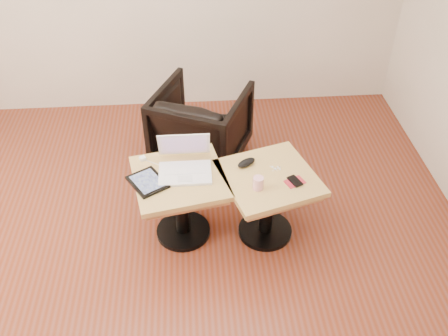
{
  "coord_description": "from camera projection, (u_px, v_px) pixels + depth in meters",
  "views": [
    {
      "loc": [
        0.27,
        -2.12,
        2.69
      ],
      "look_at": [
        0.46,
        0.44,
        0.59
      ],
      "focal_mm": 40.0,
      "sensor_mm": 36.0,
      "label": 1
    }
  ],
  "objects": [
    {
      "name": "room_shell",
      "position": [
        137.0,
        110.0,
        2.47
      ],
      "size": [
        4.52,
        4.52,
        2.71
      ],
      "color": "maroon",
      "rests_on": "ground"
    },
    {
      "name": "phone_on_sleeve",
      "position": [
        295.0,
        181.0,
        3.27
      ],
      "size": [
        0.15,
        0.13,
        0.02
      ],
      "rotation": [
        0.0,
        0.0,
        0.42
      ],
      "color": "#A92927",
      "rests_on": "side_table_right"
    },
    {
      "name": "laptop",
      "position": [
        185.0,
        164.0,
        3.35
      ],
      "size": [
        0.35,
        0.34,
        0.24
      ],
      "rotation": [
        0.0,
        0.0,
        -0.0
      ],
      "color": "white",
      "rests_on": "side_table_left"
    },
    {
      "name": "tablet",
      "position": [
        147.0,
        182.0,
        3.26
      ],
      "size": [
        0.3,
        0.32,
        0.02
      ],
      "rotation": [
        0.0,
        0.0,
        0.55
      ],
      "color": "black",
      "rests_on": "side_table_left"
    },
    {
      "name": "side_table_right",
      "position": [
        268.0,
        191.0,
        3.41
      ],
      "size": [
        0.75,
        0.75,
        0.54
      ],
      "rotation": [
        0.0,
        0.0,
        0.3
      ],
      "color": "black",
      "rests_on": "ground"
    },
    {
      "name": "earbuds_tangle",
      "position": [
        276.0,
        168.0,
        3.38
      ],
      "size": [
        0.07,
        0.05,
        0.01
      ],
      "color": "white",
      "rests_on": "side_table_right"
    },
    {
      "name": "striped_cup",
      "position": [
        258.0,
        183.0,
        3.2
      ],
      "size": [
        0.09,
        0.09,
        0.09
      ],
      "primitive_type": "cylinder",
      "rotation": [
        0.0,
        0.0,
        0.28
      ],
      "color": "#F1637E",
      "rests_on": "side_table_right"
    },
    {
      "name": "glasses_case",
      "position": [
        246.0,
        163.0,
        3.4
      ],
      "size": [
        0.15,
        0.13,
        0.04
      ],
      "primitive_type": "ellipsoid",
      "rotation": [
        0.0,
        0.0,
        0.57
      ],
      "color": "black",
      "rests_on": "side_table_right"
    },
    {
      "name": "charging_adapter",
      "position": [
        143.0,
        158.0,
        3.45
      ],
      "size": [
        0.05,
        0.05,
        0.02
      ],
      "primitive_type": "cube",
      "rotation": [
        0.0,
        0.0,
        0.54
      ],
      "color": "white",
      "rests_on": "side_table_left"
    },
    {
      "name": "armchair",
      "position": [
        201.0,
        125.0,
        4.17
      ],
      "size": [
        0.94,
        0.95,
        0.66
      ],
      "primitive_type": "imported",
      "rotation": [
        0.0,
        0.0,
        2.71
      ],
      "color": "black",
      "rests_on": "ground"
    },
    {
      "name": "side_table_left",
      "position": [
        180.0,
        191.0,
        3.41
      ],
      "size": [
        0.7,
        0.7,
        0.54
      ],
      "rotation": [
        0.0,
        0.0,
        0.2
      ],
      "color": "black",
      "rests_on": "ground"
    }
  ]
}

